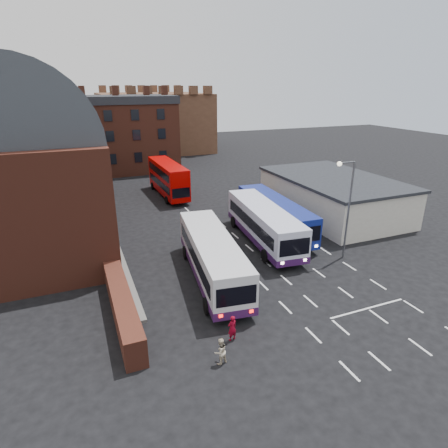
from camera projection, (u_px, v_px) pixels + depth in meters
name	position (u px, v px, depth m)	size (l,w,h in m)	color
ground	(279.00, 301.00, 25.73)	(180.00, 180.00, 0.00)	black
railway_station	(30.00, 155.00, 35.68)	(12.00, 28.00, 16.00)	#602B1E
forecourt_wall	(123.00, 307.00, 23.51)	(1.20, 10.00, 1.80)	#602B1E
cream_building	(333.00, 195.00, 42.42)	(10.40, 16.40, 4.25)	beige
brick_terrace	(107.00, 139.00, 61.45)	(22.00, 10.00, 11.00)	brown
castle_keep	(153.00, 122.00, 82.85)	(22.00, 22.00, 12.00)	brown
bus_white_outbound	(212.00, 255.00, 28.01)	(4.46, 12.81, 3.42)	silver
bus_white_inbound	(264.00, 222.00, 34.61)	(4.18, 12.88, 3.45)	silver
bus_blue	(274.00, 213.00, 36.94)	(3.68, 12.55, 3.38)	navy
bus_red_double	(168.00, 179.00, 49.07)	(2.99, 11.01, 4.38)	#BF0302
street_lamp	(347.00, 201.00, 30.32)	(1.72, 0.37, 8.43)	#54565B
pedestrian_red	(232.00, 328.00, 21.60)	(0.59, 0.39, 1.62)	maroon
pedestrian_beige	(220.00, 351.00, 19.79)	(0.74, 0.58, 1.53)	beige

